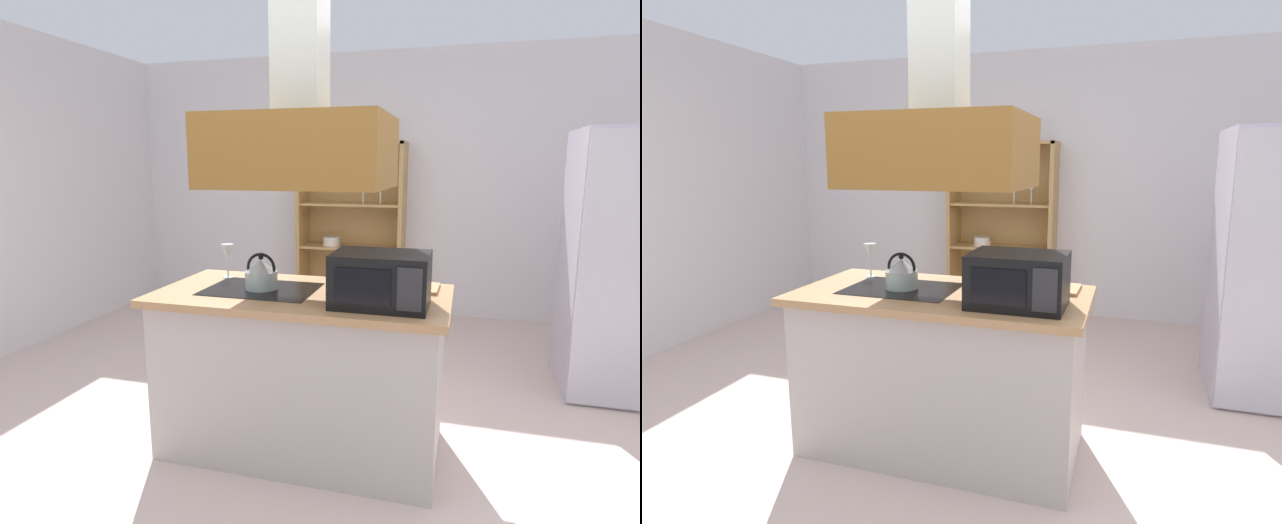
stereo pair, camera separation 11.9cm
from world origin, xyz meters
The scene contains 9 objects.
ground_plane centered at (0.00, 0.00, 0.00)m, with size 7.80×7.80×0.00m, color beige.
wall_back centered at (0.00, 3.00, 1.35)m, with size 6.00×0.12×2.70m, color silver.
kitchen_island centered at (-0.14, 0.08, 0.45)m, with size 1.56×0.81×0.90m.
range_hood centered at (-0.14, 0.08, 1.75)m, with size 0.90×0.70×1.24m.
dish_cabinet centered at (-0.47, 2.78, 0.79)m, with size 1.09×0.40×1.79m.
kettle centered at (-0.38, 0.08, 0.98)m, with size 0.18×0.18×0.20m.
cutting_board centered at (0.39, 0.32, 0.91)m, with size 0.34×0.24×0.02m, color #AB7C51.
microwave centered at (0.30, -0.07, 1.03)m, with size 0.46×0.35×0.26m.
wine_glass_on_counter centered at (-0.68, 0.29, 1.05)m, with size 0.08×0.08×0.21m.
Camera 2 is at (0.80, -2.44, 1.58)m, focal length 28.88 mm.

